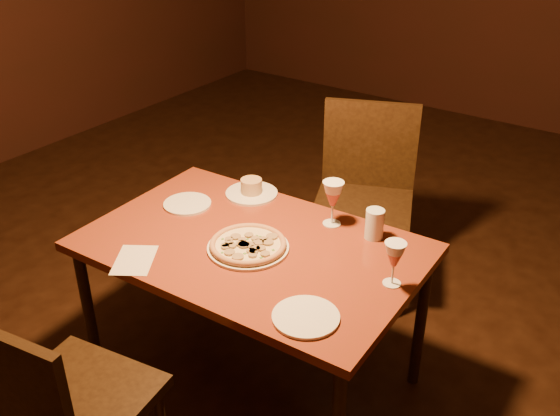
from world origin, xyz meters
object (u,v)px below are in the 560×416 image
Objects in this scene: chair_far at (365,192)px; pizza_plate at (248,245)px; chair_near at (56,408)px; dining_table at (252,257)px.

chair_far reaches higher than pizza_plate.
pizza_plate is at bearing -113.50° from chair_far.
chair_near is 0.87m from pizza_plate.
chair_near is at bearing -96.56° from pizza_plate.
chair_far is (0.11, 1.76, 0.03)m from chair_near.
pizza_plate is (0.01, -0.04, 0.08)m from dining_table.
chair_near reaches higher than dining_table.
pizza_plate reaches higher than dining_table.
pizza_plate is (-0.02, -0.92, 0.16)m from chair_far.
chair_far is at bearing 88.92° from pizza_plate.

